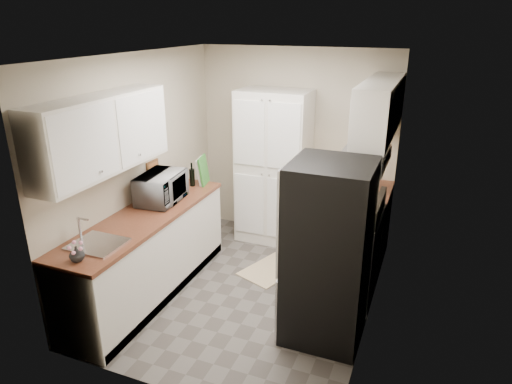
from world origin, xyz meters
TOP-DOWN VIEW (x-y plane):
  - ground at (0.00, 0.00)m, footprint 3.20×3.20m
  - room_shell at (-0.02, -0.01)m, footprint 2.64×3.24m
  - pantry_cabinet at (-0.20, 1.32)m, footprint 0.90×0.55m
  - base_cabinet_left at (-0.99, -0.43)m, footprint 0.60×2.30m
  - countertop_left at (-0.99, -0.43)m, footprint 0.63×2.33m
  - base_cabinet_right at (0.99, 1.19)m, footprint 0.60×0.80m
  - countertop_right at (0.99, 1.19)m, footprint 0.63×0.83m
  - electric_range at (0.97, 0.39)m, footprint 0.71×0.78m
  - refrigerator at (0.94, -0.41)m, footprint 0.70×0.72m
  - microwave at (-1.02, -0.05)m, footprint 0.45×0.62m
  - wine_bottle at (-0.96, 0.52)m, footprint 0.07×0.07m
  - flower_vase at (-0.95, -1.45)m, footprint 0.15×0.15m
  - cutting_board at (-0.86, 0.64)m, footprint 0.08×0.27m
  - toaster_oven at (0.98, 1.12)m, footprint 0.30×0.38m
  - fruit_basket at (0.96, 1.12)m, footprint 0.32×0.32m
  - kitchen_mat at (0.09, 0.51)m, footprint 0.73×0.89m

SIDE VIEW (x-z plane):
  - ground at x=0.00m, z-range 0.00..0.00m
  - kitchen_mat at x=0.09m, z-range 0.00..0.01m
  - base_cabinet_left at x=-0.99m, z-range 0.00..0.88m
  - base_cabinet_right at x=0.99m, z-range 0.00..0.88m
  - electric_range at x=0.97m, z-range -0.09..1.04m
  - refrigerator at x=0.94m, z-range 0.00..1.70m
  - countertop_left at x=-0.99m, z-range 0.88..0.92m
  - countertop_right at x=0.99m, z-range 0.88..0.92m
  - flower_vase at x=-0.95m, z-range 0.92..1.05m
  - pantry_cabinet at x=-0.20m, z-range 0.00..2.00m
  - toaster_oven at x=0.98m, z-range 0.92..1.14m
  - wine_bottle at x=-0.96m, z-range 0.92..1.18m
  - microwave at x=-1.02m, z-range 0.92..1.24m
  - cutting_board at x=-0.86m, z-range 0.92..1.26m
  - fruit_basket at x=0.96m, z-range 1.14..1.26m
  - room_shell at x=-0.02m, z-range 0.37..2.89m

